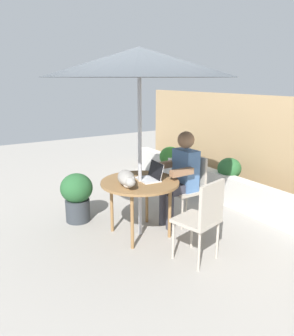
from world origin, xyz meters
name	(u,v)px	position (x,y,z in m)	size (l,w,h in m)	color
ground_plane	(140,234)	(0.00, 0.00, 0.00)	(14.00, 14.00, 0.00)	gray
fence_back	(264,150)	(0.00, 2.25, 0.83)	(5.98, 0.08, 1.66)	tan
planter_wall_low	(236,193)	(0.00, 1.68, 0.23)	(5.38, 0.20, 0.46)	beige
patio_table	(140,186)	(0.00, 0.00, 0.64)	(0.95, 0.95, 0.70)	olive
patio_umbrella	(139,62)	(0.00, 0.00, 2.07)	(2.15, 2.15, 2.23)	#B7B7BC
chair_occupied	(190,183)	(0.00, 0.78, 0.54)	(0.40, 0.40, 0.91)	#B2A899
chair_empty	(203,215)	(0.89, 0.22, 0.54)	(0.49, 0.49, 0.91)	#B2A899
person_seated	(181,173)	(0.00, 0.63, 0.71)	(0.48, 0.48, 1.25)	#4C72A5
laptop	(152,175)	(0.02, 0.16, 0.76)	(0.32, 0.28, 0.21)	silver
cat	(127,179)	(0.07, -0.22, 0.78)	(0.62, 0.30, 0.17)	gray
potted_plant_near_fence	(229,177)	(-0.29, 1.82, 0.38)	(0.37, 0.37, 0.69)	#595654
potted_plant_by_chair	(170,160)	(-1.76, 1.74, 0.37)	(0.42, 0.42, 0.63)	#33383D
potted_plant_corner	(77,195)	(-0.80, -0.52, 0.38)	(0.43, 0.43, 0.67)	#33383D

